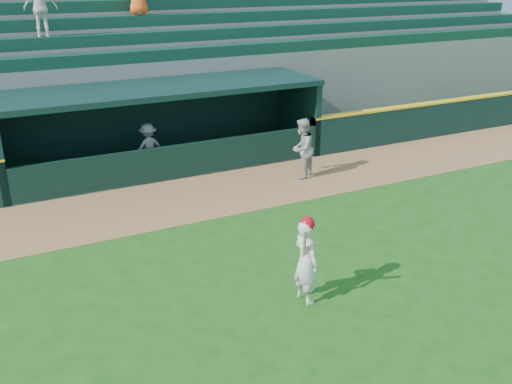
{
  "coord_description": "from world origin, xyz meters",
  "views": [
    {
      "loc": [
        -4.94,
        -8.24,
        5.66
      ],
      "look_at": [
        0.0,
        1.6,
        1.3
      ],
      "focal_mm": 40.0,
      "sensor_mm": 36.0,
      "label": 1
    }
  ],
  "objects": [
    {
      "name": "dugout_player_inside",
      "position": [
        -0.57,
        7.5,
        0.72
      ],
      "size": [
        0.99,
        0.65,
        1.44
      ],
      "primitive_type": "imported",
      "rotation": [
        0.0,
        0.0,
        3.28
      ],
      "color": "#A6A6A0",
      "rests_on": "ground"
    },
    {
      "name": "batter_at_plate",
      "position": [
        -0.14,
        -0.65,
        0.84
      ],
      "size": [
        0.56,
        0.76,
        1.67
      ],
      "color": "silver",
      "rests_on": "ground"
    },
    {
      "name": "wall_stripe_right",
      "position": [
        12.25,
        6.55,
        1.23
      ],
      "size": [
        15.5,
        0.32,
        0.06
      ],
      "primitive_type": "cube",
      "color": "yellow",
      "rests_on": "field_wall_right"
    },
    {
      "name": "ground",
      "position": [
        0.0,
        0.0,
        0.0
      ],
      "size": [
        120.0,
        120.0,
        0.0
      ],
      "primitive_type": "plane",
      "color": "#1A4C13",
      "rests_on": "ground"
    },
    {
      "name": "dugout",
      "position": [
        0.0,
        8.0,
        1.36
      ],
      "size": [
        9.4,
        2.8,
        2.46
      ],
      "color": "slate",
      "rests_on": "ground"
    },
    {
      "name": "stands",
      "position": [
        -0.0,
        12.57,
        2.39
      ],
      "size": [
        34.5,
        6.25,
        7.51
      ],
      "color": "slate",
      "rests_on": "ground"
    },
    {
      "name": "warning_track",
      "position": [
        0.0,
        4.9,
        0.01
      ],
      "size": [
        40.0,
        3.0,
        0.01
      ],
      "primitive_type": "cube",
      "color": "olive",
      "rests_on": "ground"
    },
    {
      "name": "dugout_player_front",
      "position": [
        3.15,
        4.97,
        0.87
      ],
      "size": [
        1.07,
        1.03,
        1.73
      ],
      "primitive_type": "imported",
      "rotation": [
        0.0,
        0.0,
        3.78
      ],
      "color": "#9C9C97",
      "rests_on": "ground"
    },
    {
      "name": "field_wall_right",
      "position": [
        12.25,
        6.55,
        0.6
      ],
      "size": [
        15.5,
        0.3,
        1.2
      ],
      "primitive_type": "cube",
      "color": "black",
      "rests_on": "ground"
    }
  ]
}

